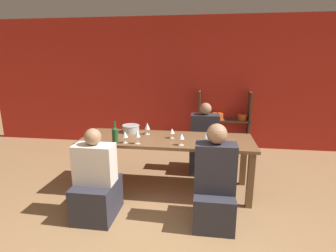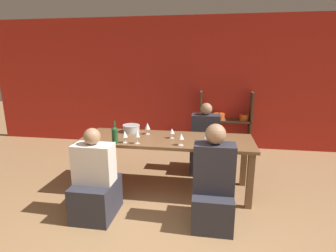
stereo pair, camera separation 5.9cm
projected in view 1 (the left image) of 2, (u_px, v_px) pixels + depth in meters
name	position (u px, v px, depth m)	size (l,w,h in m)	color
wall_back_red	(184.00, 83.00, 5.53)	(8.80, 0.06, 2.70)	red
shelf_unit	(223.00, 130.00, 5.45)	(1.04, 0.30, 1.21)	#4C3828
dining_table	(167.00, 145.00, 3.64)	(2.35, 0.80, 0.77)	brown
mixing_bowl	(131.00, 128.00, 3.93)	(0.26, 0.26, 0.11)	#B7BABC
wine_bottle_green	(115.00, 135.00, 3.36)	(0.08, 0.08, 0.29)	#1E4C23
wine_glass_red_a	(138.00, 134.00, 3.35)	(0.07, 0.07, 0.18)	white
wine_glass_red_b	(217.00, 139.00, 3.22)	(0.08, 0.08, 0.16)	white
wine_glass_empty_a	(172.00, 131.00, 3.61)	(0.08, 0.08, 0.14)	white
wine_glass_red_c	(125.00, 135.00, 3.39)	(0.08, 0.08, 0.16)	white
wine_glass_empty_b	(182.00, 137.00, 3.30)	(0.07, 0.07, 0.16)	white
wine_glass_empty_c	(206.00, 135.00, 3.33)	(0.08, 0.08, 0.17)	white
wine_glass_red_d	(147.00, 126.00, 3.79)	(0.08, 0.08, 0.17)	white
person_near_a	(214.00, 189.00, 2.93)	(0.45, 0.56, 1.17)	#2D2D38
person_far_a	(204.00, 147.00, 4.37)	(0.46, 0.57, 1.16)	#2D2D38
person_near_b	(96.00, 186.00, 3.08)	(0.46, 0.57, 1.08)	#2D2D38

